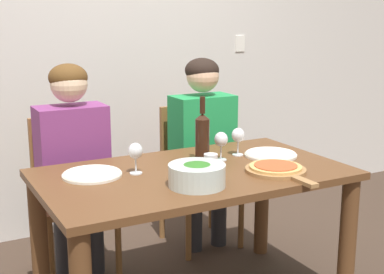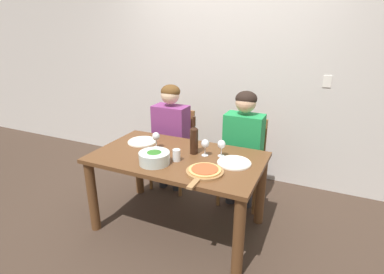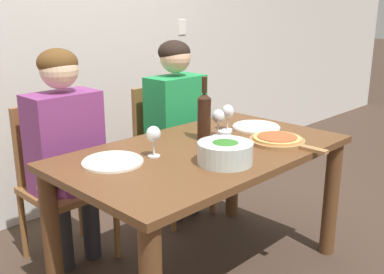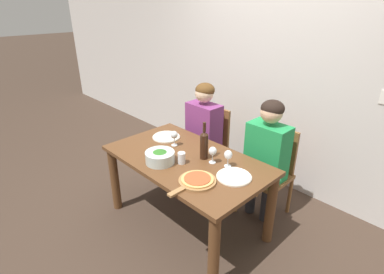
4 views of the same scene
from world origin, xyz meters
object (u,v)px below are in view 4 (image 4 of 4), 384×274
at_px(person_woman, 203,126).
at_px(wine_glass_left, 174,136).
at_px(water_tumbler, 182,158).
at_px(chair_right, 270,169).
at_px(wine_bottle, 204,144).
at_px(chair_left, 209,143).
at_px(dinner_plate_right, 234,176).
at_px(person_man, 266,150).
at_px(dinner_plate_left, 166,137).
at_px(pizza_on_board, 197,180).
at_px(wine_glass_centre, 213,152).
at_px(wine_glass_right, 228,155).
at_px(broccoli_bowl, 160,157).

height_order(person_woman, wine_glass_left, person_woman).
distance_m(person_woman, water_tumbler, 0.86).
bearing_deg(chair_right, wine_bottle, -115.64).
bearing_deg(chair_left, dinner_plate_right, -37.13).
xyz_separation_m(wine_bottle, dinner_plate_right, (0.39, -0.06, -0.13)).
distance_m(chair_right, person_man, 0.27).
bearing_deg(dinner_plate_left, water_tumbler, -25.65).
relative_size(chair_left, dinner_plate_left, 3.17).
xyz_separation_m(chair_left, chair_right, (0.83, 0.00, 0.00)).
xyz_separation_m(chair_left, person_man, (0.83, -0.11, 0.25)).
distance_m(person_woman, person_man, 0.83).
bearing_deg(person_man, water_tumbler, -117.13).
bearing_deg(pizza_on_board, person_woman, 131.88).
relative_size(chair_right, dinner_plate_left, 3.17).
distance_m(chair_right, wine_bottle, 0.80).
bearing_deg(person_man, dinner_plate_right, -81.69).
bearing_deg(dinner_plate_right, wine_glass_centre, 169.51).
height_order(chair_left, dinner_plate_right, chair_left).
distance_m(wine_glass_left, wine_glass_right, 0.62).
xyz_separation_m(chair_right, dinner_plate_left, (-0.88, -0.60, 0.25)).
xyz_separation_m(pizza_on_board, wine_glass_left, (-0.61, 0.30, 0.09)).
distance_m(chair_left, wine_glass_right, 1.03).
bearing_deg(wine_glass_centre, person_woman, 140.05).
xyz_separation_m(chair_left, dinner_plate_right, (0.91, -0.69, 0.25)).
height_order(dinner_plate_left, water_tumbler, water_tumbler).
relative_size(broccoli_bowl, pizza_on_board, 0.59).
bearing_deg(wine_glass_left, wine_bottle, 3.46).
bearing_deg(person_man, chair_left, 172.44).
relative_size(broccoli_bowl, wine_glass_left, 1.69).
height_order(wine_bottle, dinner_plate_right, wine_bottle).
distance_m(chair_right, dinner_plate_left, 1.09).
height_order(chair_left, chair_right, same).
bearing_deg(chair_left, broccoli_bowl, -71.86).
relative_size(wine_glass_left, water_tumbler, 1.49).
height_order(broccoli_bowl, dinner_plate_right, broccoli_bowl).
relative_size(person_man, broccoli_bowl, 4.74).
relative_size(chair_left, broccoli_bowl, 3.49).
xyz_separation_m(dinner_plate_left, pizza_on_board, (0.80, -0.36, 0.01)).
distance_m(dinner_plate_left, pizza_on_board, 0.88).
bearing_deg(wine_glass_right, pizza_on_board, -91.61).
height_order(chair_right, dinner_plate_right, chair_right).
distance_m(chair_left, water_tumbler, 1.00).
height_order(dinner_plate_right, wine_glass_right, wine_glass_right).
distance_m(chair_left, dinner_plate_right, 1.17).
bearing_deg(person_woman, wine_glass_centre, -39.95).
xyz_separation_m(person_man, dinner_plate_left, (-0.88, -0.49, 0.01)).
bearing_deg(person_man, wine_glass_right, -97.35).
height_order(dinner_plate_right, pizza_on_board, pizza_on_board).
xyz_separation_m(broccoli_bowl, water_tumbler, (0.14, 0.12, -0.00)).
distance_m(pizza_on_board, wine_glass_right, 0.37).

